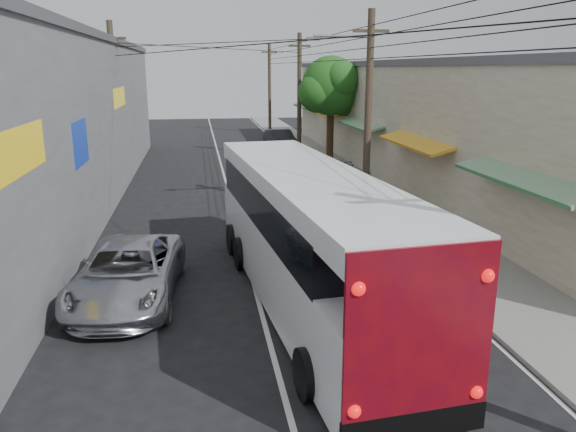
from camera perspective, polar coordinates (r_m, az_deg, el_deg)
name	(u,v)px	position (r m, az deg, el deg)	size (l,w,h in m)	color
ground	(291,421)	(10.25, 0.30, -20.07)	(120.00, 120.00, 0.00)	black
sidewalk	(350,181)	(29.94, 6.31, 3.56)	(3.00, 80.00, 0.12)	slate
building_right	(420,118)	(32.83, 13.22, 9.70)	(7.09, 40.00, 6.25)	beige
building_left	(33,120)	(27.32, -24.52, 8.87)	(7.20, 36.00, 7.25)	gray
utility_poles	(286,103)	(29.02, -0.20, 11.40)	(11.80, 45.28, 8.00)	#473828
street_tree	(332,88)	(35.31, 4.49, 12.85)	(4.40, 4.00, 6.60)	#3F2B19
coach_bus	(307,236)	(14.10, 1.95, -2.01)	(3.62, 12.11, 3.44)	white
jeepney	(128,273)	(15.12, -15.95, -5.55)	(2.48, 5.37, 1.49)	#BCBBC3
parked_suv	(341,189)	(24.21, 5.38, 2.72)	(2.28, 5.60, 1.63)	gray
parked_car_mid	(306,168)	(29.50, 1.86, 4.89)	(1.83, 4.55, 1.55)	#242429
parked_car_far	(280,140)	(41.29, -0.80, 7.71)	(1.58, 4.54, 1.50)	black
pedestrian_near	(404,219)	(19.34, 11.72, -0.30)	(0.58, 0.38, 1.60)	pink
pedestrian_far	(366,189)	(23.95, 7.94, 2.77)	(0.78, 0.60, 1.60)	#9DBDE4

